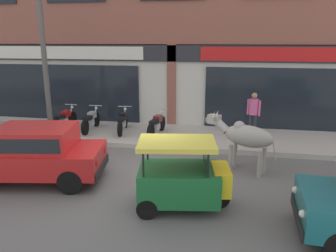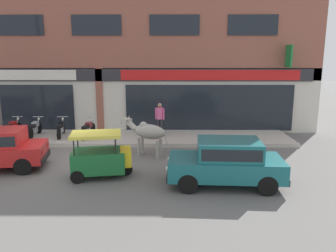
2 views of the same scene
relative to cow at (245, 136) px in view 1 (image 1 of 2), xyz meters
The scene contains 12 objects.
ground_plane 3.11m from the cow, 161.19° to the right, with size 90.00×90.00×0.00m, color #605E5B.
sidewalk 4.01m from the cow, 135.61° to the left, with size 19.00×2.96×0.17m, color #B7AFA3.
shop_building 6.26m from the cow, 121.92° to the left, with size 23.00×1.40×9.21m.
cow is the anchor object (origin of this frame).
car_0 5.60m from the cow, 162.03° to the right, with size 3.79×2.17×1.46m.
auto_rickshaw 2.79m from the cow, 120.21° to the right, with size 2.09×1.42×1.52m.
motorcycle_0 7.30m from the cow, 158.85° to the left, with size 0.52×1.81×0.88m.
motorcycle_1 6.26m from the cow, 155.27° to the left, with size 0.52×1.81×0.88m.
motorcycle_2 5.17m from the cow, 148.91° to the left, with size 0.54×1.80×0.88m.
motorcycle_3 3.96m from the cow, 140.80° to the left, with size 0.54×1.81×0.88m.
pedestrian 2.92m from the cow, 82.02° to the left, with size 0.46×0.32×1.60m.
utility_pole 7.28m from the cow, 167.06° to the left, with size 0.18×0.18×6.15m, color #595651.
Camera 1 is at (2.29, -7.92, 3.57)m, focal length 35.00 mm.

